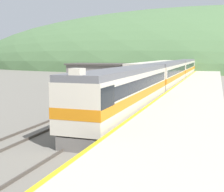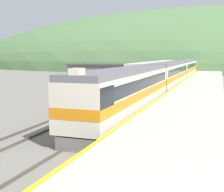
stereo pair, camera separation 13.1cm
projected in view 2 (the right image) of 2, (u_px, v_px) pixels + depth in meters
name	position (u px, v px, depth m)	size (l,w,h in m)	color
track_main	(183.00, 79.00, 65.79)	(1.52, 180.00, 0.16)	#4C443D
track_siding	(162.00, 79.00, 67.26)	(1.52, 180.00, 0.16)	#4C443D
platform	(201.00, 87.00, 45.45)	(6.01, 140.00, 1.14)	#BCB5A5
distant_hills	(200.00, 68.00, 123.80)	(205.56, 92.50, 46.52)	#517547
station_shed	(98.00, 75.00, 49.91)	(9.01, 5.26, 3.88)	slate
express_train_lead_car	(127.00, 91.00, 25.87)	(3.01, 20.71, 4.51)	black
carriage_second	(169.00, 75.00, 47.03)	(3.00, 22.22, 4.15)	black
carriage_third	(185.00, 68.00, 68.69)	(3.00, 22.22, 4.15)	black
carriage_fourth	(194.00, 65.00, 90.34)	(3.00, 22.22, 4.15)	black
carriage_fifth	(199.00, 63.00, 111.99)	(3.00, 22.22, 4.15)	black
siding_train	(157.00, 71.00, 61.46)	(2.90, 35.42, 3.93)	black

